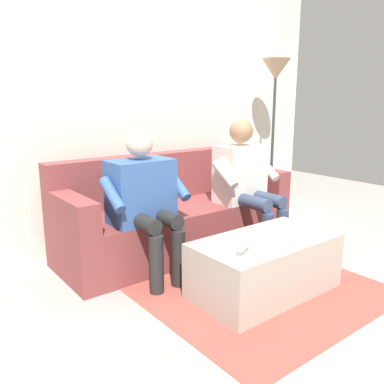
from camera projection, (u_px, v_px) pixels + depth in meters
name	position (u px, v px, depth m)	size (l,w,h in m)	color
ground_plane	(233.00, 276.00, 2.98)	(8.00, 8.00, 0.00)	gray
back_wall	(142.00, 96.00, 3.64)	(4.31, 0.06, 2.61)	beige
couch	(175.00, 216.00, 3.47)	(2.05, 0.72, 0.82)	brown
coffee_table	(265.00, 266.00, 2.70)	(0.99, 0.53, 0.38)	#A89E8E
person_left_seated	(245.00, 178.00, 3.43)	(0.58, 0.59, 1.12)	beige
person_right_seated	(145.00, 196.00, 2.86)	(0.61, 0.52, 1.08)	#335693
remote_gray	(242.00, 251.00, 2.42)	(0.12, 0.03, 0.02)	gray
remote_white	(264.00, 243.00, 2.54)	(0.15, 0.03, 0.02)	white
floor_rug	(252.00, 285.00, 2.83)	(1.53, 1.52, 0.01)	#9E473D
floor_lamp	(275.00, 84.00, 4.10)	(0.29, 0.29, 1.68)	#2D2D2D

